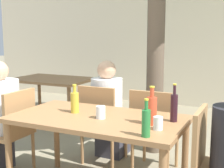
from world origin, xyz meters
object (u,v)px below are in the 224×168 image
at_px(wine_bottle_1, 174,107).
at_px(oil_cruet_3, 75,102).
at_px(patio_chair_0, 12,127).
at_px(patio_chair_2, 101,120).
at_px(patio_chair_3, 153,127).
at_px(drinking_glass_1, 158,123).
at_px(person_seated_2, 110,114).
at_px(drinking_glass_0, 101,112).
at_px(patio_chair_1, 214,161).
at_px(soda_bottle_2, 152,110).
at_px(green_bottle_0, 146,122).
at_px(dining_table_front, 98,126).
at_px(dining_table_back, 52,84).

bearing_deg(wine_bottle_1, oil_cruet_3, -173.78).
xyz_separation_m(patio_chair_0, patio_chair_2, (0.69, 0.66, 0.00)).
relative_size(patio_chair_3, drinking_glass_1, 8.86).
bearing_deg(patio_chair_2, person_seated_2, -90.00).
bearing_deg(drinking_glass_0, oil_cruet_3, 165.74).
xyz_separation_m(patio_chair_3, drinking_glass_0, (-0.25, -0.69, 0.29)).
distance_m(patio_chair_2, person_seated_2, 0.24).
xyz_separation_m(wine_bottle_1, drinking_glass_0, (-0.59, -0.18, -0.07)).
bearing_deg(patio_chair_1, person_seated_2, 55.78).
bearing_deg(oil_cruet_3, patio_chair_0, -176.93).
distance_m(patio_chair_2, oil_cruet_3, 0.70).
bearing_deg(drinking_glass_1, patio_chair_2, 138.80).
distance_m(wine_bottle_1, soda_bottle_2, 0.22).
relative_size(patio_chair_0, green_bottle_0, 3.29).
bearing_deg(person_seated_2, soda_bottle_2, 131.71).
bearing_deg(soda_bottle_2, oil_cruet_3, 175.15).
xyz_separation_m(patio_chair_2, soda_bottle_2, (0.82, -0.68, 0.35)).
bearing_deg(patio_chair_0, person_seated_2, 142.06).
distance_m(patio_chair_1, drinking_glass_1, 0.51).
bearing_deg(green_bottle_0, soda_bottle_2, 101.10).
bearing_deg(dining_table_front, dining_table_back, 135.07).
relative_size(patio_chair_3, person_seated_2, 0.77).
relative_size(dining_table_front, drinking_glass_1, 14.99).
xyz_separation_m(dining_table_back, patio_chair_3, (2.13, -1.16, -0.14)).
bearing_deg(person_seated_2, green_bottle_0, 125.61).
relative_size(patio_chair_0, patio_chair_2, 1.00).
height_order(patio_chair_2, soda_bottle_2, soda_bottle_2).
xyz_separation_m(soda_bottle_2, drinking_glass_1, (0.09, -0.11, -0.07)).
distance_m(person_seated_2, drinking_glass_1, 1.40).
bearing_deg(patio_chair_0, patio_chair_3, 116.59).
height_order(patio_chair_1, drinking_glass_1, patio_chair_1).
bearing_deg(drinking_glass_0, patio_chair_3, 69.91).
bearing_deg(drinking_glass_0, person_seated_2, 111.22).
bearing_deg(drinking_glass_1, wine_bottle_1, 79.62).
distance_m(wine_bottle_1, oil_cruet_3, 0.91).
relative_size(soda_bottle_2, oil_cruet_3, 1.18).
bearing_deg(drinking_glass_0, drinking_glass_1, -10.19).
xyz_separation_m(drinking_glass_0, drinking_glass_1, (0.54, -0.10, -0.00)).
xyz_separation_m(patio_chair_3, drinking_glass_1, (0.29, -0.79, 0.28)).
xyz_separation_m(dining_table_back, person_seated_2, (1.52, -0.93, -0.13)).
distance_m(dining_table_front, patio_chair_0, 1.01).
distance_m(patio_chair_3, wine_bottle_1, 0.71).
bearing_deg(patio_chair_2, drinking_glass_1, 138.80).
bearing_deg(dining_table_back, person_seated_2, -31.50).
xyz_separation_m(patio_chair_2, patio_chair_3, (0.61, 0.00, 0.00)).
xyz_separation_m(dining_table_front, green_bottle_0, (0.57, -0.33, 0.19)).
height_order(person_seated_2, green_bottle_0, person_seated_2).
bearing_deg(person_seated_2, wine_bottle_1, 141.82).
distance_m(dining_table_front, soda_bottle_2, 0.55).
relative_size(person_seated_2, green_bottle_0, 4.25).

